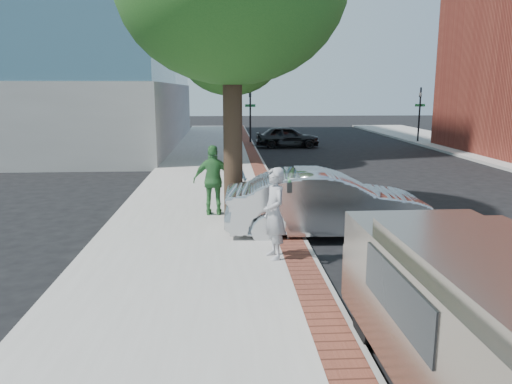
{
  "coord_description": "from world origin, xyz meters",
  "views": [
    {
      "loc": [
        -0.81,
        -11.72,
        3.62
      ],
      "look_at": [
        -0.08,
        0.08,
        1.2
      ],
      "focal_mm": 35.0,
      "sensor_mm": 36.0,
      "label": 1
    }
  ],
  "objects": [
    {
      "name": "person_officer",
      "position": [
        -0.52,
        3.2,
        1.01
      ],
      "size": [
        1.01,
        1.06,
        1.72
      ],
      "primitive_type": "imported",
      "rotation": [
        0.0,
        0.0,
        2.18
      ],
      "color": "#97CAEA",
      "rests_on": "sidewalk"
    },
    {
      "name": "signal_near",
      "position": [
        0.9,
        22.0,
        2.25
      ],
      "size": [
        0.7,
        0.15,
        3.8
      ],
      "color": "black",
      "rests_on": "ground"
    },
    {
      "name": "van",
      "position": [
        2.08,
        -6.64,
        1.06
      ],
      "size": [
        2.08,
        5.31,
        1.94
      ],
      "rotation": [
        0.0,
        0.0,
        0.01
      ],
      "color": "gray",
      "rests_on": "ground"
    },
    {
      "name": "person_green",
      "position": [
        -1.14,
        2.1,
        1.14
      ],
      "size": [
        1.17,
        0.51,
        1.97
      ],
      "primitive_type": "imported",
      "rotation": [
        0.0,
        0.0,
        3.12
      ],
      "color": "#3B8340",
      "rests_on": "sidewalk"
    },
    {
      "name": "signal_far",
      "position": [
        12.5,
        22.0,
        2.25
      ],
      "size": [
        0.7,
        0.15,
        3.8
      ],
      "color": "black",
      "rests_on": "ground"
    },
    {
      "name": "curb",
      "position": [
        1.05,
        8.0,
        0.07
      ],
      "size": [
        0.1,
        60.0,
        0.15
      ],
      "primitive_type": "cube",
      "color": "gray",
      "rests_on": "ground"
    },
    {
      "name": "office_base",
      "position": [
        -13.0,
        22.0,
        2.0
      ],
      "size": [
        18.2,
        22.2,
        4.0
      ],
      "primitive_type": "cube",
      "color": "gray",
      "rests_on": "ground"
    },
    {
      "name": "brick_strip",
      "position": [
        0.7,
        8.0,
        0.15
      ],
      "size": [
        0.6,
        60.0,
        0.01
      ],
      "primitive_type": "cube",
      "color": "brown",
      "rests_on": "sidewalk"
    },
    {
      "name": "bg_car",
      "position": [
        3.17,
        20.02,
        0.69
      ],
      "size": [
        4.07,
        1.65,
        1.38
      ],
      "primitive_type": "imported",
      "rotation": [
        0.0,
        0.0,
        1.58
      ],
      "color": "black",
      "rests_on": "ground"
    },
    {
      "name": "sedan_silver",
      "position": [
        1.7,
        0.29,
        0.83
      ],
      "size": [
        5.12,
        1.95,
        1.67
      ],
      "primitive_type": "imported",
      "rotation": [
        0.0,
        0.0,
        1.53
      ],
      "color": "#B7BBBF",
      "rests_on": "ground"
    },
    {
      "name": "parking_meter",
      "position": [
        0.65,
        -0.41,
        1.21
      ],
      "size": [
        0.12,
        0.32,
        1.47
      ],
      "color": "gray",
      "rests_on": "sidewalk"
    },
    {
      "name": "tree_far",
      "position": [
        -0.5,
        12.0,
        5.3
      ],
      "size": [
        4.8,
        4.8,
        7.14
      ],
      "color": "black",
      "rests_on": "sidewalk"
    },
    {
      "name": "person_gray",
      "position": [
        0.19,
        -1.73,
        1.11
      ],
      "size": [
        0.62,
        0.79,
        1.92
      ],
      "primitive_type": "imported",
      "rotation": [
        0.0,
        0.0,
        -1.32
      ],
      "color": "#A5A4A9",
      "rests_on": "sidewalk"
    },
    {
      "name": "sidewalk",
      "position": [
        -1.5,
        8.0,
        0.07
      ],
      "size": [
        5.0,
        60.0,
        0.15
      ],
      "primitive_type": "cube",
      "color": "#9E9991",
      "rests_on": "ground"
    },
    {
      "name": "ground",
      "position": [
        0.0,
        0.0,
        0.0
      ],
      "size": [
        120.0,
        120.0,
        0.0
      ],
      "primitive_type": "plane",
      "color": "black",
      "rests_on": "ground"
    }
  ]
}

